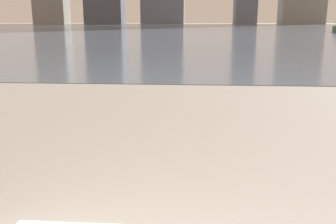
{
  "coord_description": "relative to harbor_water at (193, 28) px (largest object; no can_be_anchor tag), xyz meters",
  "views": [
    {
      "loc": [
        0.15,
        0.13,
        1.17
      ],
      "look_at": [
        0.0,
        2.36,
        0.62
      ],
      "focal_mm": 40.0,
      "sensor_mm": 36.0,
      "label": 1
    }
  ],
  "objects": [
    {
      "name": "harbor_water",
      "position": [
        0.0,
        0.0,
        0.0
      ],
      "size": [
        180.0,
        110.0,
        0.01
      ],
      "color": "slate",
      "rests_on": "ground_plane"
    }
  ]
}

